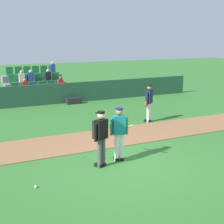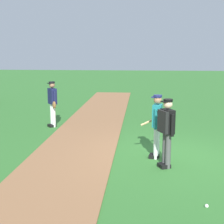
% 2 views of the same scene
% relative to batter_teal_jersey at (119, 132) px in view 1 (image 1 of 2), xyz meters
% --- Properties ---
extents(ground_plane, '(80.00, 80.00, 0.00)m').
position_rel_batter_teal_jersey_xyz_m(ground_plane, '(0.02, -0.38, -0.97)').
color(ground_plane, '#33702D').
extents(infield_dirt_path, '(28.00, 2.37, 0.03)m').
position_rel_batter_teal_jersey_xyz_m(infield_dirt_path, '(0.02, 2.35, -0.95)').
color(infield_dirt_path, '#936642').
rests_on(infield_dirt_path, ground).
extents(dugout_fence, '(20.00, 0.16, 1.21)m').
position_rel_batter_teal_jersey_xyz_m(dugout_fence, '(0.02, 9.87, -0.36)').
color(dugout_fence, '#234C38').
rests_on(dugout_fence, ground).
extents(stadium_bleachers, '(3.90, 2.95, 2.30)m').
position_rel_batter_teal_jersey_xyz_m(stadium_bleachers, '(0.03, 11.74, -0.34)').
color(stadium_bleachers, slate).
rests_on(stadium_bleachers, ground).
extents(batter_teal_jersey, '(0.62, 0.80, 1.76)m').
position_rel_batter_teal_jersey_xyz_m(batter_teal_jersey, '(0.00, 0.00, 0.00)').
color(batter_teal_jersey, white).
rests_on(batter_teal_jersey, ground).
extents(umpire_home_plate, '(0.55, 0.43, 1.76)m').
position_rel_batter_teal_jersey_xyz_m(umpire_home_plate, '(-0.73, -0.20, 0.03)').
color(umpire_home_plate, '#4C4C4C').
rests_on(umpire_home_plate, ground).
extents(runner_navy_jersey, '(0.60, 0.47, 1.76)m').
position_rel_batter_teal_jersey_xyz_m(runner_navy_jersey, '(3.48, 3.84, -0.01)').
color(runner_navy_jersey, white).
rests_on(runner_navy_jersey, ground).
extents(baseball, '(0.07, 0.07, 0.07)m').
position_rel_batter_teal_jersey_xyz_m(baseball, '(-2.91, -0.83, -0.93)').
color(baseball, white).
rests_on(baseball, ground).
extents(equipment_bag, '(0.90, 0.36, 0.36)m').
position_rel_batter_teal_jersey_xyz_m(equipment_bag, '(1.74, 9.42, -0.79)').
color(equipment_bag, '#232328').
rests_on(equipment_bag, ground).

